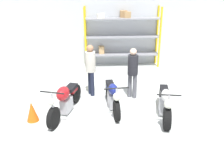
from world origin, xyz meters
TOP-DOWN VIEW (x-y plane):
  - ground_plane at (0.00, 0.00)m, footprint 30.00×30.00m
  - back_wall at (0.00, 4.62)m, footprint 30.00×0.08m
  - shelving_rack at (0.62, 4.26)m, footprint 3.22×0.63m
  - motorcycle_red at (-1.33, -0.02)m, footprint 0.89×2.03m
  - motorcycle_blue at (-0.00, 0.19)m, footprint 0.66×1.97m
  - motorcycle_white at (1.41, -0.32)m, footprint 0.65×1.95m
  - person_browsing at (-0.63, 1.24)m, footprint 0.42×0.42m
  - person_near_rack at (0.68, 0.95)m, footprint 0.45×0.45m
  - traffic_cone at (-2.18, -0.35)m, footprint 0.32×0.32m

SIDE VIEW (x-z plane):
  - ground_plane at x=0.00m, z-range 0.00..0.00m
  - traffic_cone at x=-2.18m, z-range 0.00..0.55m
  - motorcycle_white at x=1.41m, z-range -0.06..0.87m
  - motorcycle_blue at x=0.00m, z-range -0.06..0.88m
  - motorcycle_red at x=-1.33m, z-range -0.05..0.94m
  - person_near_rack at x=0.68m, z-range 0.14..1.75m
  - person_browsing at x=-0.63m, z-range 0.15..1.82m
  - shelving_rack at x=0.62m, z-range 0.10..2.64m
  - back_wall at x=0.00m, z-range 0.00..3.60m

